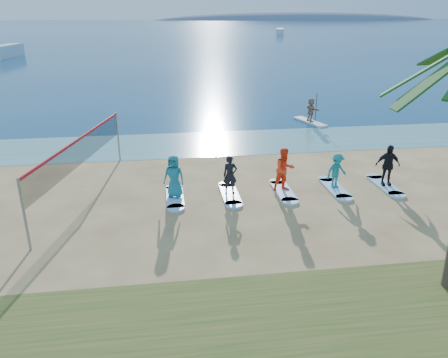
{
  "coord_description": "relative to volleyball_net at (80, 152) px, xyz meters",
  "views": [
    {
      "loc": [
        -2.35,
        -13.64,
        7.29
      ],
      "look_at": [
        -0.12,
        2.0,
        1.1
      ],
      "focal_mm": 35.0,
      "sensor_mm": 36.0,
      "label": 1
    }
  ],
  "objects": [
    {
      "name": "island_ridge",
      "position": [
        100.73,
        296.21,
        -1.9
      ],
      "size": [
        220.0,
        56.0,
        18.0
      ],
      "primitive_type": "ellipsoid",
      "color": "slate",
      "rests_on": "ground"
    },
    {
      "name": "student_4",
      "position": [
        12.87,
        -0.89,
        -0.91
      ],
      "size": [
        1.11,
        0.58,
        1.8
      ],
      "primitive_type": "imported",
      "rotation": [
        0.0,
        0.0,
        -0.14
      ],
      "color": "black",
      "rests_on": "surfboard_4"
    },
    {
      "name": "paddleboard",
      "position": [
        13.33,
        10.65,
        -1.84
      ],
      "size": [
        1.58,
        3.07,
        0.12
      ],
      "primitive_type": "cube",
      "rotation": [
        0.0,
        0.0,
        0.31
      ],
      "color": "silver",
      "rests_on": "ground"
    },
    {
      "name": "student_1",
      "position": [
        5.99,
        -0.89,
        -1.0
      ],
      "size": [
        0.61,
        0.42,
        1.62
      ],
      "primitive_type": "imported",
      "rotation": [
        0.0,
        0.0,
        0.05
      ],
      "color": "black",
      "rests_on": "surfboard_1"
    },
    {
      "name": "student_0",
      "position": [
        3.7,
        -0.89,
        -0.93
      ],
      "size": [
        1.01,
        0.86,
        1.76
      ],
      "primitive_type": "imported",
      "rotation": [
        0.0,
        0.0,
        -0.41
      ],
      "color": "teal",
      "rests_on": "surfboard_0"
    },
    {
      "name": "volleyball_net",
      "position": [
        0.0,
        0.0,
        0.0
      ],
      "size": [
        2.25,
        8.83,
        2.5
      ],
      "rotation": [
        0.0,
        0.0,
        -0.24
      ],
      "color": "gray",
      "rests_on": "ground"
    },
    {
      "name": "surfboard_0",
      "position": [
        3.7,
        -0.89,
        -1.86
      ],
      "size": [
        0.7,
        2.2,
        0.09
      ],
      "primitive_type": "cube",
      "color": "#A4D7FF",
      "rests_on": "ground"
    },
    {
      "name": "surfboard_2",
      "position": [
        8.28,
        -0.89,
        -1.86
      ],
      "size": [
        0.7,
        2.2,
        0.09
      ],
      "primitive_type": "cube",
      "color": "#A4D7FF",
      "rests_on": "ground"
    },
    {
      "name": "boat_offshore_a",
      "position": [
        -20.65,
        57.92,
        -1.9
      ],
      "size": [
        3.59,
        8.33,
        1.95
      ],
      "primitive_type": "cube",
      "rotation": [
        0.0,
        0.0,
        -0.17
      ],
      "color": "silver",
      "rests_on": "ground"
    },
    {
      "name": "surfboard_4",
      "position": [
        12.87,
        -0.89,
        -1.86
      ],
      "size": [
        0.7,
        2.2,
        0.09
      ],
      "primitive_type": "cube",
      "color": "#A4D7FF",
      "rests_on": "ground"
    },
    {
      "name": "shallow_water",
      "position": [
        5.73,
        6.71,
        -1.9
      ],
      "size": [
        600.0,
        600.0,
        0.0
      ],
      "primitive_type": "plane",
      "color": "teal",
      "rests_on": "ground"
    },
    {
      "name": "boat_offshore_b",
      "position": [
        38.77,
        114.1,
        -1.9
      ],
      "size": [
        3.77,
        6.77,
        1.8
      ],
      "primitive_type": "cube",
      "rotation": [
        0.0,
        0.0,
        -0.3
      ],
      "color": "silver",
      "rests_on": "ground"
    },
    {
      "name": "paddleboarder",
      "position": [
        13.33,
        10.65,
        -1.0
      ],
      "size": [
        0.83,
        1.52,
        1.56
      ],
      "primitive_type": "imported",
      "rotation": [
        0.0,
        0.0,
        1.84
      ],
      "color": "tan",
      "rests_on": "paddleboard"
    },
    {
      "name": "student_3",
      "position": [
        10.58,
        -0.89,
        -1.05
      ],
      "size": [
        1.11,
        0.85,
        1.52
      ],
      "primitive_type": "imported",
      "rotation": [
        0.0,
        0.0,
        0.32
      ],
      "color": "teal",
      "rests_on": "surfboard_3"
    },
    {
      "name": "ocean",
      "position": [
        5.73,
        156.21,
        -1.9
      ],
      "size": [
        600.0,
        600.0,
        0.0
      ],
      "primitive_type": "plane",
      "color": "navy",
      "rests_on": "ground"
    },
    {
      "name": "surfboard_3",
      "position": [
        10.58,
        -0.89,
        -1.86
      ],
      "size": [
        0.7,
        2.2,
        0.09
      ],
      "primitive_type": "cube",
      "color": "#A4D7FF",
      "rests_on": "ground"
    },
    {
      "name": "surfboard_1",
      "position": [
        5.99,
        -0.89,
        -1.86
      ],
      "size": [
        0.7,
        2.2,
        0.09
      ],
      "primitive_type": "cube",
      "color": "#A4D7FF",
      "rests_on": "ground"
    },
    {
      "name": "ground",
      "position": [
        5.73,
        -3.79,
        -1.9
      ],
      "size": [
        600.0,
        600.0,
        0.0
      ],
      "primitive_type": "plane",
      "color": "tan",
      "rests_on": "ground"
    },
    {
      "name": "student_2",
      "position": [
        8.28,
        -0.89,
        -0.88
      ],
      "size": [
        1.05,
        0.9,
        1.87
      ],
      "primitive_type": "imported",
      "rotation": [
        0.0,
        0.0,
        0.24
      ],
      "color": "#FF431A",
      "rests_on": "surfboard_2"
    }
  ]
}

